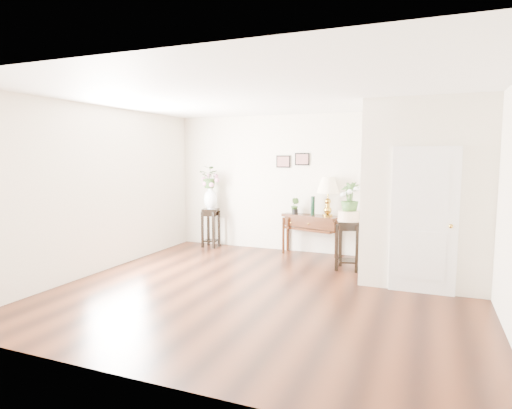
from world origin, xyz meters
The scene contains 21 objects.
floor centered at (0.00, 0.00, 0.00)m, with size 6.00×5.50×0.02m, color #472111.
ceiling centered at (0.00, 0.00, 2.80)m, with size 6.00×5.50×0.02m, color white.
wall_back centered at (0.00, 2.75, 1.40)m, with size 6.00×0.02×2.80m, color silver.
wall_front centered at (0.00, -2.75, 1.40)m, with size 6.00×0.02×2.80m, color silver.
wall_left centered at (-3.00, 0.00, 1.40)m, with size 0.02×5.50×2.80m, color silver.
wall_right centered at (3.00, 0.00, 1.40)m, with size 0.02×5.50×2.80m, color silver.
partition centered at (2.10, 1.77, 1.40)m, with size 1.80×1.95×2.80m, color silver.
door centered at (2.10, 0.78, 1.05)m, with size 0.90×0.05×2.10m, color silver.
art_print_left centered at (-0.65, 2.73, 1.85)m, with size 0.30×0.02×0.25m, color black.
art_print_right centered at (-0.25, 2.73, 1.90)m, with size 0.30×0.02×0.25m, color black.
wall_ornament centered at (1.16, 1.90, 2.05)m, with size 0.51×0.51×0.07m, color #B17440.
console_table centered at (0.00, 2.57, 0.40)m, with size 1.19×0.40×0.79m, color black.
table_lamp centered at (0.33, 2.57, 1.14)m, with size 0.44×0.44×0.77m, color #AC832A.
green_vase centered at (0.03, 2.57, 0.96)m, with size 0.08×0.08×0.38m, color black.
potted_plant centered at (-0.34, 2.57, 0.96)m, with size 0.18×0.14×0.32m, color #2E5121.
plant_stand_a centered at (-2.19, 2.43, 0.42)m, with size 0.32×0.32×0.83m, color black.
porcelain_vase centered at (-2.19, 2.43, 1.06)m, with size 0.29×0.29×0.50m, color white, non-canonical shape.
lily_arrangement centered at (-2.19, 2.43, 1.47)m, with size 0.43×0.37×0.48m, color #2E5121.
plant_stand_b centered at (0.90, 1.68, 0.43)m, with size 0.40×0.40×0.85m, color black.
ceramic_bowl centered at (0.90, 1.68, 0.93)m, with size 0.39×0.39×0.17m, color beige.
narcissus centered at (0.90, 1.68, 1.24)m, with size 0.31×0.31×0.55m, color #2E5121.
Camera 1 is at (2.14, -5.66, 1.96)m, focal length 30.00 mm.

